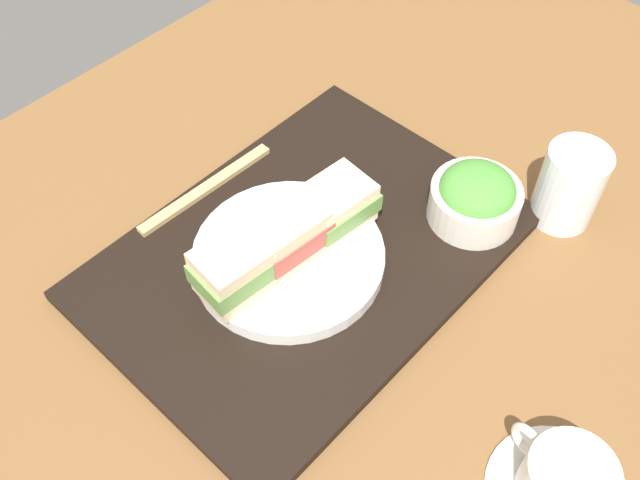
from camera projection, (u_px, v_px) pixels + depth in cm
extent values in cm
cube|color=brown|center=(339.00, 290.00, 79.74)|extent=(140.00, 100.00, 3.00)
cube|color=black|center=(304.00, 256.00, 79.92)|extent=(45.88, 33.08, 1.44)
cylinder|color=silver|center=(289.00, 257.00, 77.79)|extent=(20.77, 20.77, 1.79)
cube|color=beige|center=(335.00, 216.00, 79.24)|extent=(8.02, 6.45, 1.50)
cube|color=#669347|center=(336.00, 205.00, 77.77)|extent=(8.64, 6.96, 2.24)
cube|color=beige|center=(336.00, 193.00, 76.30)|extent=(8.02, 6.45, 1.50)
cube|color=beige|center=(288.00, 247.00, 76.42)|extent=(8.02, 6.45, 1.70)
cube|color=#B74C42|center=(287.00, 235.00, 74.72)|extent=(8.61, 6.76, 2.64)
cube|color=beige|center=(287.00, 221.00, 73.03)|extent=(8.02, 6.45, 1.70)
cube|color=beige|center=(237.00, 281.00, 73.67)|extent=(8.02, 6.45, 1.72)
cube|color=#669347|center=(235.00, 269.00, 72.03)|extent=(8.61, 6.59, 2.47)
cube|color=beige|center=(233.00, 257.00, 70.39)|extent=(8.02, 6.45, 1.72)
cylinder|color=silver|center=(474.00, 203.00, 80.91)|extent=(10.24, 10.24, 4.39)
ellipsoid|color=#4C9338|center=(477.00, 190.00, 79.19)|extent=(8.51, 8.51, 4.68)
cube|color=tan|center=(204.00, 187.00, 84.93)|extent=(18.99, 1.50, 0.70)
cube|color=tan|center=(208.00, 190.00, 84.64)|extent=(18.99, 1.50, 0.70)
cylinder|color=black|center=(574.00, 472.00, 59.75)|extent=(7.17, 7.17, 0.40)
torus|color=silver|center=(528.00, 441.00, 63.75)|extent=(1.50, 3.83, 3.75)
cylinder|color=silver|center=(570.00, 186.00, 80.78)|extent=(7.10, 7.10, 9.84)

